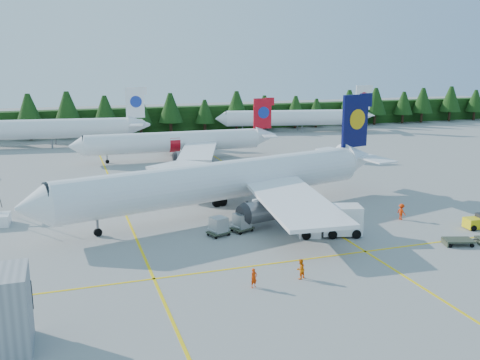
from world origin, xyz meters
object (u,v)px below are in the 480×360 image
object	(u,v)px
airliner_red	(170,142)
service_truck	(330,221)
airliner_navy	(214,182)
baggage_tug	(478,222)

from	to	relation	value
airliner_red	service_truck	bearing A→B (deg)	-79.48
airliner_navy	baggage_tug	xyz separation A→B (m)	(25.42, -13.49, -3.22)
service_truck	baggage_tug	xyz separation A→B (m)	(16.18, -2.97, -0.83)
airliner_navy	service_truck	xyz separation A→B (m)	(9.23, -10.52, -2.39)
airliner_red	baggage_tug	xyz separation A→B (m)	(23.45, -48.91, -2.44)
airliner_navy	service_truck	world-z (taller)	airliner_navy
service_truck	baggage_tug	bearing A→B (deg)	4.69
airliner_navy	service_truck	size ratio (longest dim) A/B	6.48
airliner_red	service_truck	xyz separation A→B (m)	(7.27, -45.93, -1.62)
airliner_navy	baggage_tug	size ratio (longest dim) A/B	15.71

